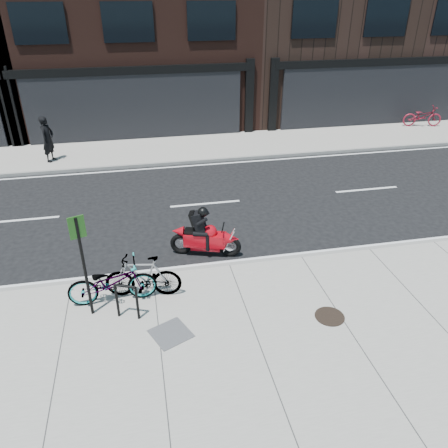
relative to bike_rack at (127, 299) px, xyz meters
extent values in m
plane|color=black|center=(2.62, 3.55, -0.64)|extent=(120.00, 120.00, 0.00)
cube|color=gray|center=(2.62, -1.45, -0.58)|extent=(60.00, 6.00, 0.13)
cube|color=gray|center=(2.62, 11.30, -0.58)|extent=(60.00, 3.50, 0.13)
cylinder|color=black|center=(-0.22, 0.09, -0.09)|extent=(0.06, 0.06, 0.84)
cylinder|color=black|center=(0.22, -0.09, -0.09)|extent=(0.06, 0.06, 0.84)
cylinder|color=black|center=(0.00, 0.00, 0.33)|extent=(0.45, 0.23, 0.06)
imported|color=gray|center=(-0.32, 0.65, 0.01)|extent=(2.02, 0.74, 1.06)
imported|color=gray|center=(0.38, 0.72, 0.02)|extent=(1.84, 0.80, 1.07)
torus|color=black|center=(2.76, 2.19, -0.34)|extent=(0.64, 0.31, 0.63)
torus|color=black|center=(1.47, 2.59, -0.34)|extent=(0.64, 0.31, 0.63)
cube|color=#AD0712|center=(2.10, 2.39, -0.15)|extent=(1.20, 0.68, 0.36)
cone|color=#AD0712|center=(2.79, 2.18, -0.09)|extent=(0.53, 0.53, 0.42)
sphere|color=#AD0712|center=(2.24, 2.35, 0.10)|extent=(0.38, 0.38, 0.38)
cube|color=black|center=(1.83, 2.48, 0.08)|extent=(0.58, 0.41, 0.11)
cylinder|color=silver|center=(1.65, 2.71, -0.36)|extent=(0.52, 0.24, 0.09)
cube|color=black|center=(1.96, 2.44, 0.40)|extent=(0.46, 0.44, 0.56)
cube|color=black|center=(1.81, 2.48, 0.48)|extent=(0.30, 0.34, 0.38)
sphere|color=black|center=(2.07, 2.40, 0.69)|extent=(0.28, 0.28, 0.28)
imported|color=black|center=(-3.06, 10.62, 0.42)|extent=(0.67, 0.80, 1.86)
imported|color=maroon|center=(15.06, 12.15, 0.00)|extent=(2.06, 1.08, 1.03)
cylinder|color=black|center=(4.37, -0.87, -0.51)|extent=(0.76, 0.76, 0.02)
cube|color=#454547|center=(0.86, -0.71, -0.51)|extent=(0.99, 0.99, 0.02)
cylinder|color=black|center=(-0.80, 0.30, 0.70)|extent=(0.07, 0.07, 2.43)
cube|color=#1E4E16|center=(-0.80, 0.30, 1.69)|extent=(0.32, 0.13, 0.50)
camera|label=1|loc=(0.58, -7.76, 5.96)|focal=35.00mm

